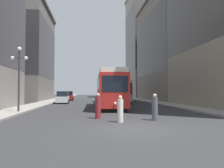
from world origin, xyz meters
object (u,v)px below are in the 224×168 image
at_px(streetcar, 110,89).
at_px(parked_car_left_near, 69,96).
at_px(pedestrian_crossing_far, 98,107).
at_px(pedestrian_crossing_near, 120,110).
at_px(parked_car_left_mid, 63,98).
at_px(pedestrian_on_sidewalk, 155,108).
at_px(transit_bus, 119,91).
at_px(lamp_post_left_near, 19,69).

height_order(streetcar, parked_car_left_near, streetcar).
relative_size(streetcar, pedestrian_crossing_far, 7.28).
bearing_deg(pedestrian_crossing_far, pedestrian_crossing_near, -97.59).
distance_m(parked_car_left_mid, pedestrian_on_sidewalk, 21.55).
xyz_separation_m(transit_bus, parked_car_left_near, (-9.39, 6.31, -1.10)).
xyz_separation_m(streetcar, pedestrian_crossing_far, (-1.75, -9.37, -1.31)).
distance_m(pedestrian_crossing_far, pedestrian_on_sidewalk, 3.73).
xyz_separation_m(parked_car_left_mid, pedestrian_crossing_far, (4.55, -18.70, -0.05)).
height_order(pedestrian_crossing_far, pedestrian_on_sidewalk, pedestrian_crossing_far).
bearing_deg(pedestrian_crossing_near, transit_bus, -112.62).
bearing_deg(pedestrian_on_sidewalk, transit_bus, 146.77).
xyz_separation_m(streetcar, pedestrian_crossing_near, (-0.53, -11.24, -1.36)).
xyz_separation_m(streetcar, lamp_post_left_near, (-8.20, -5.12, 1.62)).
distance_m(streetcar, parked_car_left_near, 20.40).
distance_m(parked_car_left_near, parked_car_left_mid, 10.03).
xyz_separation_m(parked_car_left_mid, pedestrian_on_sidewalk, (8.05, -19.99, -0.06)).
relative_size(transit_bus, parked_car_left_mid, 2.63).
bearing_deg(streetcar, parked_car_left_near, 109.64).
distance_m(streetcar, parked_car_left_mid, 11.33).
bearing_deg(pedestrian_on_sidewalk, pedestrian_crossing_far, -140.22).
bearing_deg(pedestrian_on_sidewalk, lamp_post_left_near, -149.08).
xyz_separation_m(pedestrian_crossing_near, lamp_post_left_near, (-7.67, 6.11, 2.98)).
distance_m(parked_car_left_mid, pedestrian_crossing_far, 19.24).
bearing_deg(pedestrian_on_sidewalk, pedestrian_crossing_near, -105.82).
relative_size(parked_car_left_mid, lamp_post_left_near, 0.91).
xyz_separation_m(streetcar, parked_car_left_near, (-6.30, 19.36, -1.26)).
distance_m(parked_car_left_mid, pedestrian_crossing_near, 21.36).
height_order(pedestrian_crossing_near, pedestrian_on_sidewalk, pedestrian_on_sidewalk).
distance_m(transit_bus, pedestrian_on_sidewalk, 23.78).
bearing_deg(transit_bus, lamp_post_left_near, -119.75).
bearing_deg(lamp_post_left_near, parked_car_left_near, 85.57).
relative_size(pedestrian_crossing_near, lamp_post_left_near, 0.29).
bearing_deg(lamp_post_left_near, pedestrian_crossing_near, -38.55).
bearing_deg(parked_car_left_mid, pedestrian_crossing_far, -78.98).
relative_size(pedestrian_crossing_far, lamp_post_left_near, 0.31).
bearing_deg(pedestrian_crossing_far, parked_car_left_near, 58.28).
height_order(streetcar, pedestrian_crossing_far, streetcar).
distance_m(transit_bus, parked_car_left_mid, 10.16).
bearing_deg(transit_bus, streetcar, -101.23).
bearing_deg(pedestrian_on_sidewalk, streetcar, 159.34).
relative_size(pedestrian_crossing_near, pedestrian_on_sidewalk, 0.95).
bearing_deg(streetcar, transit_bus, 78.30).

